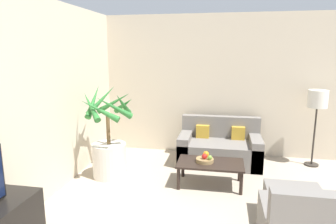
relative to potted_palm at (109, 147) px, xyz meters
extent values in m
cube|color=beige|center=(2.57, 1.49, 0.86)|extent=(7.84, 0.06, 2.70)
cylinder|color=beige|center=(0.00, 0.00, -0.22)|extent=(0.54, 0.54, 0.54)
cylinder|color=brown|center=(0.00, 0.00, 0.28)|extent=(0.06, 0.06, 0.47)
cone|color=#2D7533|center=(0.26, 0.00, 0.70)|extent=(0.10, 0.58, 0.44)
cone|color=#2D7533|center=(0.20, 0.20, 0.66)|extent=(0.50, 0.50, 0.36)
cone|color=#2D7533|center=(0.00, 0.27, 0.68)|extent=(0.60, 0.10, 0.40)
cone|color=#2D7533|center=(-0.17, 0.17, 0.73)|extent=(0.45, 0.45, 0.50)
cone|color=#2D7533|center=(-0.23, 0.00, 0.74)|extent=(0.10, 0.53, 0.51)
cone|color=#2D7533|center=(-0.19, -0.19, 0.69)|extent=(0.48, 0.48, 0.43)
cone|color=#2D7533|center=(0.00, -0.29, 0.65)|extent=(0.62, 0.10, 0.36)
cone|color=#2D7533|center=(0.19, -0.19, 0.69)|extent=(0.49, 0.49, 0.42)
cube|color=slate|center=(1.74, 0.90, -0.29)|extent=(1.45, 0.83, 0.41)
cube|color=slate|center=(1.74, 1.24, 0.11)|extent=(1.45, 0.16, 0.40)
cube|color=slate|center=(1.12, 0.90, -0.23)|extent=(0.20, 0.83, 0.53)
cube|color=slate|center=(2.37, 0.90, -0.23)|extent=(0.20, 0.83, 0.53)
cube|color=gold|center=(1.42, 1.12, 0.03)|extent=(0.24, 0.12, 0.24)
cube|color=gold|center=(2.07, 1.12, 0.03)|extent=(0.24, 0.12, 0.24)
cylinder|color=#2D2823|center=(3.37, 1.11, -0.48)|extent=(0.24, 0.24, 0.03)
cylinder|color=#2D2823|center=(3.37, 1.11, 0.04)|extent=(0.03, 0.03, 1.03)
cylinder|color=silver|center=(3.37, 1.11, 0.71)|extent=(0.33, 0.33, 0.30)
cylinder|color=black|center=(1.17, -0.28, -0.33)|extent=(0.05, 0.05, 0.33)
cylinder|color=black|center=(2.07, -0.28, -0.33)|extent=(0.05, 0.05, 0.33)
cylinder|color=black|center=(1.17, 0.19, -0.33)|extent=(0.05, 0.05, 0.33)
cylinder|color=black|center=(2.07, 0.19, -0.33)|extent=(0.05, 0.05, 0.33)
cube|color=black|center=(1.62, -0.04, -0.15)|extent=(0.99, 0.56, 0.03)
cylinder|color=#997A4C|center=(1.54, -0.04, -0.10)|extent=(0.27, 0.27, 0.06)
sphere|color=red|center=(1.53, -0.07, -0.03)|extent=(0.08, 0.08, 0.08)
sphere|color=olive|center=(1.61, -0.09, -0.04)|extent=(0.07, 0.07, 0.07)
sphere|color=orange|center=(1.55, 0.02, -0.03)|extent=(0.09, 0.09, 0.09)
cube|color=slate|center=(2.60, -1.93, 0.16)|extent=(0.81, 0.16, 0.45)
cube|color=slate|center=(2.65, -0.85, -0.29)|extent=(0.65, 0.52, 0.40)
camera|label=1|loc=(1.78, -4.35, 1.50)|focal=32.00mm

